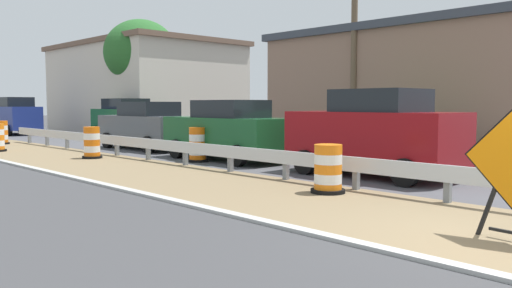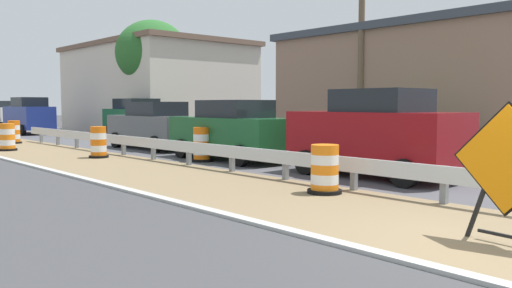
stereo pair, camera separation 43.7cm
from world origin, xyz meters
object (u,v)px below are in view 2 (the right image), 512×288
object	(u,v)px
warning_sign_diamond	(506,166)
car_lead_near_lane	(376,133)
car_mid_far_lane	(5,113)
car_lead_far_lane	(155,125)
traffic_barrel_nearest	(325,172)
traffic_barrel_close	(202,146)
car_trailing_far_lane	(29,116)
utility_pole_near	(361,43)
car_distant_a	(138,118)
car_distant_b	(232,130)
traffic_barrel_far	(7,138)
traffic_barrel_farther	(14,133)
traffic_barrel_mid	(99,144)

from	to	relation	value
warning_sign_diamond	car_lead_near_lane	xyz separation A→B (m)	(4.02, 4.78, 0.06)
car_mid_far_lane	car_lead_far_lane	bearing A→B (deg)	-5.02
traffic_barrel_nearest	car_mid_far_lane	xyz separation A→B (m)	(5.84, 41.03, 0.60)
traffic_barrel_close	car_trailing_far_lane	bearing A→B (deg)	86.66
car_lead_far_lane	car_mid_far_lane	xyz separation A→B (m)	(2.90, 29.53, 0.08)
traffic_barrel_nearest	utility_pole_near	bearing A→B (deg)	32.26
utility_pole_near	car_lead_near_lane	bearing A→B (deg)	-140.40
car_lead_near_lane	car_distant_a	distance (m)	17.66
car_distant_b	car_lead_near_lane	bearing A→B (deg)	-176.61
traffic_barrel_far	traffic_barrel_farther	distance (m)	3.95
car_distant_a	traffic_barrel_nearest	bearing A→B (deg)	-16.87
car_mid_far_lane	car_distant_b	world-z (taller)	car_mid_far_lane
utility_pole_near	traffic_barrel_mid	bearing A→B (deg)	151.62
traffic_barrel_close	traffic_barrel_farther	xyz separation A→B (m)	(-2.00, 11.90, -0.01)
car_trailing_far_lane	utility_pole_near	xyz separation A→B (m)	(5.43, -20.51, 3.04)
car_trailing_far_lane	traffic_barrel_close	bearing A→B (deg)	175.15
traffic_barrel_far	car_distant_b	world-z (taller)	car_distant_b
car_lead_far_lane	car_distant_b	world-z (taller)	car_distant_b
traffic_barrel_nearest	warning_sign_diamond	bearing A→B (deg)	-107.05
car_lead_near_lane	traffic_barrel_farther	bearing A→B (deg)	10.12
car_distant_a	utility_pole_near	xyz separation A→B (m)	(2.29, -12.92, 3.09)
traffic_barrel_far	car_mid_far_lane	bearing A→B (deg)	73.88
warning_sign_diamond	traffic_barrel_nearest	distance (m)	4.32
traffic_barrel_far	car_distant_a	bearing A→B (deg)	24.13
traffic_barrel_close	car_lead_far_lane	xyz separation A→B (m)	(1.34, 5.07, 0.47)
car_lead_near_lane	car_trailing_far_lane	size ratio (longest dim) A/B	1.07
traffic_barrel_mid	car_lead_near_lane	xyz separation A→B (m)	(3.08, -9.04, 0.62)
traffic_barrel_mid	utility_pole_near	world-z (taller)	utility_pole_near
car_lead_near_lane	car_mid_far_lane	bearing A→B (deg)	-4.39
traffic_barrel_nearest	traffic_barrel_mid	xyz separation A→B (m)	(-0.32, 9.73, 0.03)
car_distant_a	car_mid_far_lane	bearing A→B (deg)	-178.82
car_mid_far_lane	car_distant_a	distance (m)	22.96
traffic_barrel_farther	car_lead_far_lane	bearing A→B (deg)	-63.93
car_trailing_far_lane	car_distant_b	world-z (taller)	car_trailing_far_lane
car_lead_near_lane	utility_pole_near	size ratio (longest dim) A/B	0.55
traffic_barrel_far	car_lead_far_lane	xyz separation A→B (m)	(4.73, -3.14, 0.48)
car_lead_near_lane	traffic_barrel_mid	bearing A→B (deg)	18.80
traffic_barrel_mid	car_distant_a	size ratio (longest dim) A/B	0.22
car_lead_near_lane	car_trailing_far_lane	world-z (taller)	car_trailing_far_lane
car_lead_far_lane	car_trailing_far_lane	world-z (taller)	car_trailing_far_lane
traffic_barrel_far	car_trailing_far_lane	world-z (taller)	car_trailing_far_lane
traffic_barrel_farther	car_mid_far_lane	distance (m)	23.54
traffic_barrel_nearest	car_trailing_far_lane	world-z (taller)	car_trailing_far_lane
traffic_barrel_far	car_distant_a	xyz separation A→B (m)	(7.65, 3.43, 0.58)
traffic_barrel_mid	car_distant_b	world-z (taller)	car_distant_b
traffic_barrel_close	car_distant_b	size ratio (longest dim) A/B	0.23
traffic_barrel_nearest	traffic_barrel_farther	size ratio (longest dim) A/B	0.94
car_distant_a	traffic_barrel_far	bearing A→B (deg)	-64.75
traffic_barrel_nearest	car_distant_b	size ratio (longest dim) A/B	0.21
traffic_barrel_close	traffic_barrel_nearest	bearing A→B (deg)	-103.98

